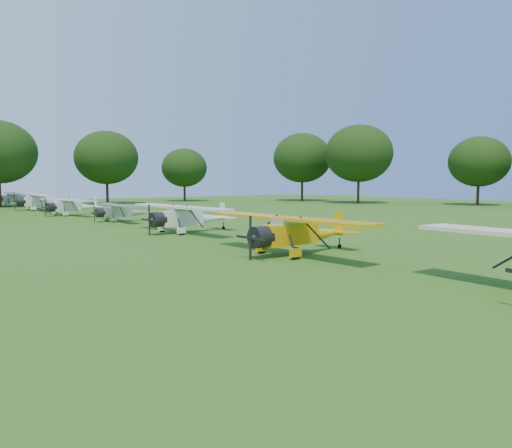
{
  "coord_description": "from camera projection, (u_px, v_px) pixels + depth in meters",
  "views": [
    {
      "loc": [
        -18.4,
        -25.5,
        3.95
      ],
      "look_at": [
        -0.3,
        -2.66,
        1.4
      ],
      "focal_mm": 35.0,
      "sensor_mm": 36.0,
      "label": 1
    }
  ],
  "objects": [
    {
      "name": "aircraft_5",
      "position": [
        71.0,
        205.0,
        56.44
      ],
      "size": [
        6.48,
        10.27,
        2.02
      ],
      "rotation": [
        0.0,
        0.0,
        0.16
      ],
      "color": "white",
      "rests_on": "ground"
    },
    {
      "name": "tree_belt",
      "position": [
        275.0,
        119.0,
        33.28
      ],
      "size": [
        137.36,
        130.27,
        14.52
      ],
      "color": "black",
      "rests_on": "ground"
    },
    {
      "name": "ground",
      "position": [
        234.0,
        243.0,
        31.64
      ],
      "size": [
        160.0,
        160.0,
        0.0
      ],
      "primitive_type": "plane",
      "color": "#2A4D13",
      "rests_on": "ground"
    },
    {
      "name": "aircraft_2",
      "position": [
        297.0,
        230.0,
        26.74
      ],
      "size": [
        7.06,
        11.21,
        2.21
      ],
      "rotation": [
        0.0,
        0.0,
        0.02
      ],
      "color": "#DFA009",
      "rests_on": "ground"
    },
    {
      "name": "aircraft_7",
      "position": [
        17.0,
        197.0,
        77.51
      ],
      "size": [
        7.14,
        11.35,
        2.23
      ],
      "rotation": [
        0.0,
        0.0,
        -0.12
      ],
      "color": "#B8B8BC",
      "rests_on": "ground"
    },
    {
      "name": "aircraft_4",
      "position": [
        121.0,
        210.0,
        48.36
      ],
      "size": [
        5.76,
        9.17,
        1.8
      ],
      "rotation": [
        0.0,
        0.0,
        -0.07
      ],
      "color": "#B8B8BC",
      "rests_on": "ground"
    },
    {
      "name": "aircraft_6",
      "position": [
        43.0,
        200.0,
        66.29
      ],
      "size": [
        7.54,
        12.02,
        2.36
      ],
      "rotation": [
        0.0,
        0.0,
        -0.08
      ],
      "color": "white",
      "rests_on": "ground"
    },
    {
      "name": "aircraft_3",
      "position": [
        187.0,
        215.0,
        37.9
      ],
      "size": [
        7.09,
        11.29,
        2.22
      ],
      "rotation": [
        0.0,
        0.0,
        0.05
      ],
      "color": "white",
      "rests_on": "ground"
    }
  ]
}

